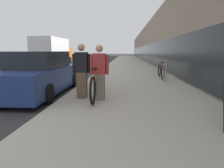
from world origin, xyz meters
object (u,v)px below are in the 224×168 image
(tandem_bicycle, at_px, (97,84))
(person_bystander, at_px, (82,71))
(bike_rack_hoop, at_px, (165,71))
(moving_truck, at_px, (53,52))
(person_rider, at_px, (99,73))
(parked_sedan_curbside, at_px, (41,74))
(cruiser_bike_nearest, at_px, (161,71))

(tandem_bicycle, distance_m, person_bystander, 0.62)
(bike_rack_hoop, bearing_deg, moving_truck, 129.34)
(person_rider, distance_m, person_bystander, 0.61)
(bike_rack_hoop, xyz_separation_m, moving_truck, (-9.62, 11.74, 0.83))
(person_bystander, height_order, parked_sedan_curbside, person_bystander)
(tandem_bicycle, distance_m, cruiser_bike_nearest, 5.47)
(person_bystander, height_order, bike_rack_hoop, person_bystander)
(cruiser_bike_nearest, height_order, parked_sedan_curbside, parked_sedan_curbside)
(parked_sedan_curbside, height_order, moving_truck, moving_truck)
(tandem_bicycle, xyz_separation_m, person_bystander, (-0.45, -0.09, 0.42))
(person_rider, height_order, bike_rack_hoop, person_rider)
(person_bystander, bearing_deg, cruiser_bike_nearest, 56.24)
(person_rider, relative_size, person_bystander, 0.98)
(bike_rack_hoop, height_order, parked_sedan_curbside, parked_sedan_curbside)
(tandem_bicycle, relative_size, bike_rack_hoop, 2.92)
(tandem_bicycle, height_order, person_bystander, person_bystander)
(moving_truck, bearing_deg, cruiser_bike_nearest, -47.21)
(person_bystander, bearing_deg, moving_truck, 112.94)
(bike_rack_hoop, xyz_separation_m, cruiser_bike_nearest, (0.05, 1.29, -0.14))
(person_bystander, xyz_separation_m, bike_rack_hoop, (3.16, 3.52, -0.31))
(bike_rack_hoop, relative_size, parked_sedan_curbside, 0.18)
(bike_rack_hoop, height_order, cruiser_bike_nearest, cruiser_bike_nearest)
(bike_rack_hoop, height_order, moving_truck, moving_truck)
(moving_truck, bearing_deg, parked_sedan_curbside, -71.65)
(person_rider, relative_size, moving_truck, 0.21)
(person_rider, height_order, cruiser_bike_nearest, person_rider)
(parked_sedan_curbside, relative_size, moving_truck, 0.64)
(tandem_bicycle, relative_size, parked_sedan_curbside, 0.51)
(cruiser_bike_nearest, relative_size, moving_truck, 0.23)
(person_rider, xyz_separation_m, parked_sedan_curbside, (-2.32, 1.28, -0.22))
(person_bystander, relative_size, moving_truck, 0.22)
(tandem_bicycle, relative_size, person_rider, 1.53)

